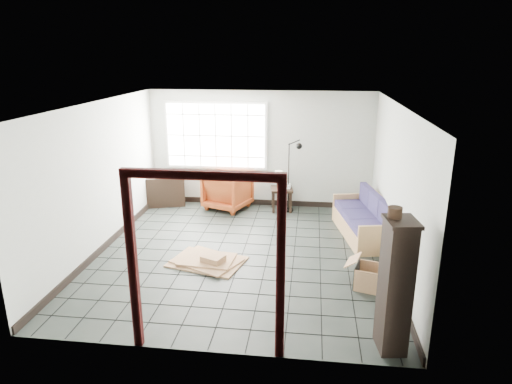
# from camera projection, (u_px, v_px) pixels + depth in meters

# --- Properties ---
(ground) EXTENTS (5.50, 5.50, 0.00)m
(ground) POSITION_uv_depth(u_px,v_px,m) (242.00, 254.00, 7.99)
(ground) COLOR black
(ground) RESTS_ON ground
(room_shell) EXTENTS (5.02, 5.52, 2.61)m
(room_shell) POSITION_uv_depth(u_px,v_px,m) (242.00, 160.00, 7.53)
(room_shell) COLOR #ADB3AC
(room_shell) RESTS_ON ground
(window_panel) EXTENTS (2.32, 0.08, 1.52)m
(window_panel) POSITION_uv_depth(u_px,v_px,m) (216.00, 136.00, 10.20)
(window_panel) COLOR silver
(window_panel) RESTS_ON ground
(doorway_trim) EXTENTS (1.80, 0.08, 2.20)m
(doorway_trim) POSITION_uv_depth(u_px,v_px,m) (204.00, 242.00, 5.03)
(doorway_trim) COLOR #350C0C
(doorway_trim) RESTS_ON ground
(futon_sofa) EXTENTS (1.06, 1.98, 0.83)m
(futon_sofa) POSITION_uv_depth(u_px,v_px,m) (365.00, 221.00, 8.70)
(futon_sofa) COLOR #A18548
(futon_sofa) RESTS_ON ground
(armchair) EXTENTS (1.11, 1.08, 0.90)m
(armchair) POSITION_uv_depth(u_px,v_px,m) (228.00, 189.00, 10.22)
(armchair) COLOR #8C3614
(armchair) RESTS_ON ground
(side_table) EXTENTS (0.53, 0.53, 0.52)m
(side_table) POSITION_uv_depth(u_px,v_px,m) (282.00, 192.00, 10.08)
(side_table) COLOR black
(side_table) RESTS_ON ground
(table_lamp) EXTENTS (0.32, 0.32, 0.38)m
(table_lamp) POSITION_uv_depth(u_px,v_px,m) (279.00, 176.00, 10.02)
(table_lamp) COLOR black
(table_lamp) RESTS_ON side_table
(projector) EXTENTS (0.27, 0.22, 0.09)m
(projector) POSITION_uv_depth(u_px,v_px,m) (285.00, 186.00, 10.07)
(projector) COLOR silver
(projector) RESTS_ON side_table
(floor_lamp) EXTENTS (0.43, 0.35, 1.63)m
(floor_lamp) POSITION_uv_depth(u_px,v_px,m) (293.00, 174.00, 9.87)
(floor_lamp) COLOR black
(floor_lamp) RESTS_ON ground
(console_shelf) EXTENTS (0.93, 0.58, 0.68)m
(console_shelf) POSITION_uv_depth(u_px,v_px,m) (165.00, 191.00, 10.42)
(console_shelf) COLOR black
(console_shelf) RESTS_ON ground
(tall_shelf) EXTENTS (0.40, 0.49, 1.63)m
(tall_shelf) POSITION_uv_depth(u_px,v_px,m) (395.00, 285.00, 5.22)
(tall_shelf) COLOR black
(tall_shelf) RESTS_ON ground
(pot) EXTENTS (0.21, 0.21, 0.12)m
(pot) POSITION_uv_depth(u_px,v_px,m) (395.00, 212.00, 5.04)
(pot) COLOR black
(pot) RESTS_ON tall_shelf
(open_box) EXTENTS (0.91, 0.62, 0.47)m
(open_box) POSITION_uv_depth(u_px,v_px,m) (373.00, 278.00, 6.79)
(open_box) COLOR #9C684B
(open_box) RESTS_ON ground
(cardboard_pile) EXTENTS (1.36, 1.14, 0.17)m
(cardboard_pile) POSITION_uv_depth(u_px,v_px,m) (208.00, 260.00, 7.64)
(cardboard_pile) COLOR #9C684B
(cardboard_pile) RESTS_ON ground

